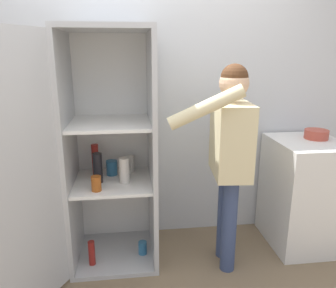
% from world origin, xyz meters
% --- Properties ---
extents(wall_back, '(7.00, 0.06, 2.55)m').
position_xyz_m(wall_back, '(0.00, 0.98, 1.27)').
color(wall_back, silver).
rests_on(wall_back, ground_plane).
extents(refrigerator, '(1.03, 1.20, 1.81)m').
position_xyz_m(refrigerator, '(-0.46, 0.53, 0.90)').
color(refrigerator, '#B7BABC').
rests_on(refrigerator, ground_plane).
extents(person, '(0.64, 0.58, 1.56)m').
position_xyz_m(person, '(0.52, 0.41, 0.98)').
color(person, '#384770').
rests_on(person, ground_plane).
extents(counter, '(0.55, 0.63, 0.93)m').
position_xyz_m(counter, '(1.26, 0.61, 0.46)').
color(counter, white).
rests_on(counter, ground_plane).
extents(bowl, '(0.19, 0.19, 0.08)m').
position_xyz_m(bowl, '(1.35, 0.68, 0.97)').
color(bowl, '#B24738').
rests_on(bowl, counter).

